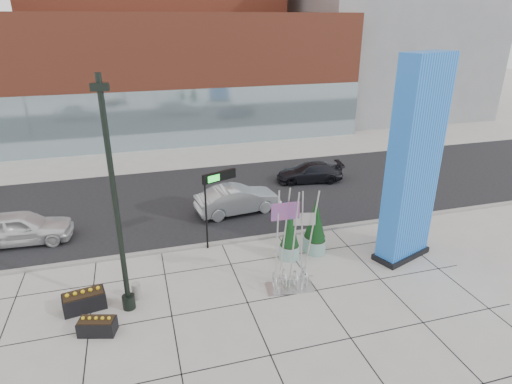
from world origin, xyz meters
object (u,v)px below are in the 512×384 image
object	(u,v)px
car_silver_mid	(238,200)
concrete_bollard	(136,291)
public_art_sculpture	(291,264)
blue_pylon	(413,166)
car_white_west	(21,228)
overhead_street_sign	(219,185)
lamp_post	(118,224)

from	to	relation	value
car_silver_mid	concrete_bollard	bearing A→B (deg)	131.91
public_art_sculpture	concrete_bollard	xyz separation A→B (m)	(-6.23, 1.05, -0.82)
blue_pylon	car_white_west	bearing A→B (deg)	139.72
concrete_bollard	overhead_street_sign	world-z (taller)	overhead_street_sign
blue_pylon	lamp_post	xyz separation A→B (m)	(-12.55, -0.53, -0.83)
public_art_sculpture	concrete_bollard	size ratio (longest dim) A/B	6.38
lamp_post	overhead_street_sign	bearing A→B (deg)	40.69
blue_pylon	overhead_street_sign	world-z (taller)	blue_pylon
public_art_sculpture	car_white_west	distance (m)	13.79
overhead_street_sign	car_silver_mid	world-z (taller)	overhead_street_sign
blue_pylon	concrete_bollard	world-z (taller)	blue_pylon
lamp_post	concrete_bollard	bearing A→B (deg)	61.49
blue_pylon	car_silver_mid	bearing A→B (deg)	112.04
blue_pylon	car_white_west	world-z (taller)	blue_pylon
lamp_post	car_white_west	world-z (taller)	lamp_post
overhead_street_sign	lamp_post	bearing A→B (deg)	-160.29
public_art_sculpture	overhead_street_sign	world-z (taller)	public_art_sculpture
blue_pylon	car_silver_mid	world-z (taller)	blue_pylon
blue_pylon	car_silver_mid	distance (m)	10.09
lamp_post	overhead_street_sign	size ratio (longest dim) A/B	2.35
public_art_sculpture	overhead_street_sign	xyz separation A→B (m)	(-2.08, 4.31, 2.11)
concrete_bollard	car_silver_mid	xyz separation A→B (m)	(5.94, 6.92, 0.45)
lamp_post	public_art_sculpture	distance (m)	7.01
car_white_west	lamp_post	bearing A→B (deg)	-140.47
lamp_post	concrete_bollard	size ratio (longest dim) A/B	12.80
lamp_post	car_white_west	bearing A→B (deg)	125.99
lamp_post	public_art_sculpture	xyz separation A→B (m)	(6.53, -0.49, -2.50)
blue_pylon	overhead_street_sign	size ratio (longest dim) A/B	2.44
lamp_post	car_white_west	xyz separation A→B (m)	(-5.06, 6.97, -2.85)
concrete_bollard	car_silver_mid	bearing A→B (deg)	49.36
car_silver_mid	blue_pylon	bearing A→B (deg)	-145.24
lamp_post	car_white_west	distance (m)	9.08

